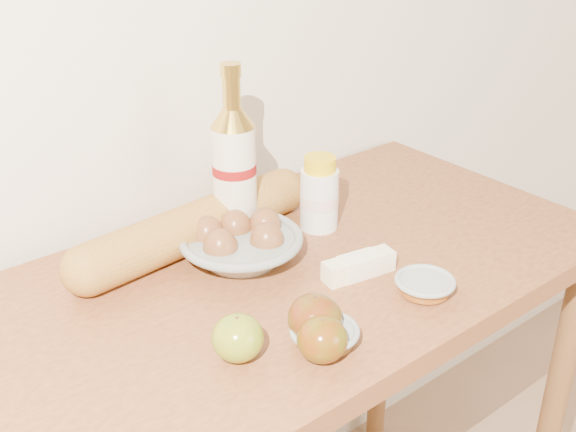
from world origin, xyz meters
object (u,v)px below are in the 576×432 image
at_px(egg_bowl, 240,243).
at_px(cream_bottle, 319,195).
at_px(bourbon_bottle, 234,169).
at_px(baguette, 195,226).
at_px(table, 277,334).

bearing_deg(egg_bowl, cream_bottle, 1.05).
relative_size(bourbon_bottle, egg_bowl, 1.15).
distance_m(egg_bowl, baguette, 0.09).
relative_size(table, baguette, 2.33).
height_order(table, baguette, baguette).
distance_m(table, egg_bowl, 0.17).
xyz_separation_m(cream_bottle, baguette, (-0.22, 0.08, -0.02)).
height_order(table, cream_bottle, cream_bottle).
bearing_deg(baguette, cream_bottle, -24.38).
relative_size(table, bourbon_bottle, 3.76).
bearing_deg(table, cream_bottle, 26.42).
bearing_deg(egg_bowl, table, -78.17).
height_order(cream_bottle, egg_bowl, cream_bottle).
distance_m(bourbon_bottle, egg_bowl, 0.13).
relative_size(bourbon_bottle, baguette, 0.62).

